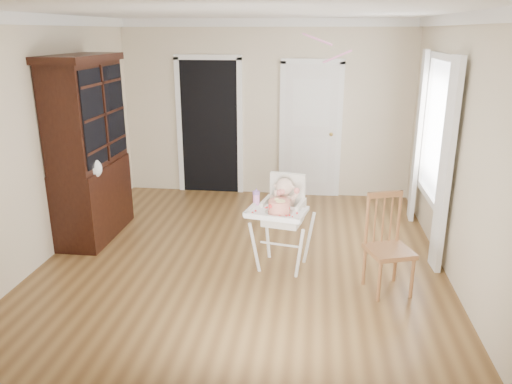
# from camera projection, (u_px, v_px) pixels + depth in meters

# --- Properties ---
(floor) EXTENTS (5.00, 5.00, 0.00)m
(floor) POSITION_uv_depth(u_px,v_px,m) (244.00, 258.00, 5.81)
(floor) COLOR brown
(floor) RESTS_ON ground
(ceiling) EXTENTS (5.00, 5.00, 0.00)m
(ceiling) POSITION_uv_depth(u_px,v_px,m) (242.00, 12.00, 4.98)
(ceiling) COLOR white
(ceiling) RESTS_ON wall_back
(wall_back) EXTENTS (4.50, 0.00, 4.50)m
(wall_back) POSITION_uv_depth(u_px,v_px,m) (266.00, 110.00, 7.76)
(wall_back) COLOR beige
(wall_back) RESTS_ON floor
(wall_left) EXTENTS (0.00, 5.00, 5.00)m
(wall_left) POSITION_uv_depth(u_px,v_px,m) (47.00, 139.00, 5.65)
(wall_left) COLOR beige
(wall_left) RESTS_ON floor
(wall_right) EXTENTS (0.00, 5.00, 5.00)m
(wall_right) POSITION_uv_depth(u_px,v_px,m) (458.00, 150.00, 5.14)
(wall_right) COLOR beige
(wall_right) RESTS_ON floor
(crown_molding) EXTENTS (4.50, 5.00, 0.12)m
(crown_molding) POSITION_uv_depth(u_px,v_px,m) (242.00, 18.00, 5.00)
(crown_molding) COLOR white
(crown_molding) RESTS_ON ceiling
(doorway) EXTENTS (1.06, 0.05, 2.22)m
(doorway) POSITION_uv_depth(u_px,v_px,m) (209.00, 124.00, 7.92)
(doorway) COLOR black
(doorway) RESTS_ON wall_back
(closet_door) EXTENTS (0.96, 0.09, 2.13)m
(closet_door) POSITION_uv_depth(u_px,v_px,m) (310.00, 132.00, 7.75)
(closet_door) COLOR white
(closet_door) RESTS_ON wall_back
(window_right) EXTENTS (0.13, 1.84, 2.30)m
(window_right) POSITION_uv_depth(u_px,v_px,m) (434.00, 140.00, 5.92)
(window_right) COLOR white
(window_right) RESTS_ON wall_right
(high_chair) EXTENTS (0.74, 0.86, 1.07)m
(high_chair) POSITION_uv_depth(u_px,v_px,m) (283.00, 212.00, 5.39)
(high_chair) COLOR white
(high_chair) RESTS_ON floor
(baby) EXTENTS (0.29, 0.25, 0.44)m
(baby) POSITION_uv_depth(u_px,v_px,m) (284.00, 199.00, 5.37)
(baby) COLOR beige
(baby) RESTS_ON high_chair
(cake) EXTENTS (0.29, 0.29, 0.13)m
(cake) POSITION_uv_depth(u_px,v_px,m) (279.00, 206.00, 5.11)
(cake) COLOR silver
(cake) RESTS_ON high_chair
(sippy_cup) EXTENTS (0.08, 0.08, 0.19)m
(sippy_cup) POSITION_uv_depth(u_px,v_px,m) (256.00, 197.00, 5.34)
(sippy_cup) COLOR #D985C0
(sippy_cup) RESTS_ON high_chair
(china_cabinet) EXTENTS (0.60, 1.34, 2.26)m
(china_cabinet) POSITION_uv_depth(u_px,v_px,m) (89.00, 149.00, 6.13)
(china_cabinet) COLOR black
(china_cabinet) RESTS_ON floor
(dining_chair) EXTENTS (0.52, 0.52, 1.00)m
(dining_chair) POSITION_uv_depth(u_px,v_px,m) (388.00, 247.00, 4.97)
(dining_chair) COLOR brown
(dining_chair) RESTS_ON floor
(streamer) EXTENTS (0.39, 0.35, 0.15)m
(streamer) POSITION_uv_depth(u_px,v_px,m) (317.00, 39.00, 6.21)
(streamer) COLOR #FA91C8
(streamer) RESTS_ON ceiling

